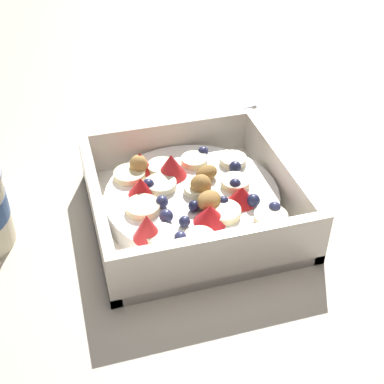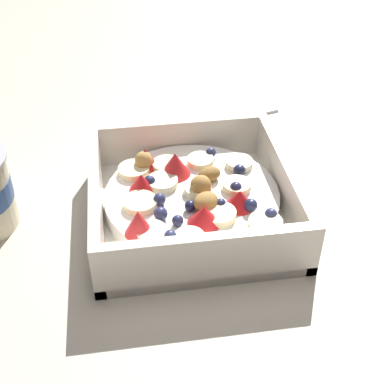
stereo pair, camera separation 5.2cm
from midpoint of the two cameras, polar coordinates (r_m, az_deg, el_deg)
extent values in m
plane|color=beige|center=(0.52, 0.90, -3.76)|extent=(2.40, 2.40, 0.00)
cube|color=white|center=(0.53, 2.78, -2.23)|extent=(0.19, 0.19, 0.01)
cube|color=white|center=(0.54, 12.46, 0.61)|extent=(0.19, 0.01, 0.06)
cube|color=white|center=(0.51, -7.33, -1.25)|extent=(0.19, 0.01, 0.06)
cube|color=white|center=(0.45, 5.06, -7.47)|extent=(0.01, 0.17, 0.06)
cube|color=white|center=(0.59, 1.18, 5.17)|extent=(0.01, 0.17, 0.06)
cylinder|color=white|center=(0.52, 2.83, -1.00)|extent=(0.17, 0.17, 0.02)
cylinder|color=#F7EFC6|center=(0.52, -0.38, 0.95)|extent=(0.04, 0.04, 0.01)
cylinder|color=beige|center=(0.52, 7.63, 0.56)|extent=(0.04, 0.04, 0.01)
cylinder|color=beige|center=(0.54, -3.54, 2.25)|extent=(0.04, 0.04, 0.01)
cylinder|color=#F4EAB7|center=(0.47, -1.18, -4.48)|extent=(0.04, 0.04, 0.01)
cylinder|color=#F7EFC6|center=(0.56, 7.74, 2.98)|extent=(0.04, 0.04, 0.01)
cylinder|color=beige|center=(0.50, -2.68, -0.96)|extent=(0.04, 0.04, 0.01)
cylinder|color=#F4EAB7|center=(0.52, 3.47, 0.16)|extent=(0.03, 0.03, 0.01)
cylinder|color=beige|center=(0.49, 5.94, -2.51)|extent=(0.04, 0.04, 0.01)
cylinder|color=beige|center=(0.55, 3.57, 3.25)|extent=(0.04, 0.04, 0.01)
cylinder|color=#F4EAB7|center=(0.48, 10.89, -3.44)|extent=(0.03, 0.03, 0.01)
cylinder|color=beige|center=(0.55, 0.45, 2.84)|extent=(0.04, 0.04, 0.01)
cylinder|color=#F7EFC6|center=(0.46, 2.93, -5.16)|extent=(0.04, 0.04, 0.01)
cone|color=red|center=(0.51, -2.57, 0.92)|extent=(0.03, 0.03, 0.02)
cone|color=red|center=(0.48, 4.41, -2.62)|extent=(0.04, 0.04, 0.02)
cone|color=red|center=(0.50, 8.08, -0.84)|extent=(0.04, 0.04, 0.02)
cone|color=red|center=(0.46, -2.57, -3.39)|extent=(0.04, 0.04, 0.02)
cone|color=red|center=(0.53, 0.96, 2.92)|extent=(0.04, 0.04, 0.02)
cone|color=red|center=(0.54, -2.30, 3.53)|extent=(0.04, 0.04, 0.02)
sphere|color=#23284C|center=(0.48, 1.95, -3.17)|extent=(0.01, 0.01, 0.01)
sphere|color=navy|center=(0.56, 4.65, 4.12)|extent=(0.01, 0.01, 0.01)
sphere|color=navy|center=(0.46, 0.88, -4.85)|extent=(0.01, 0.01, 0.01)
sphere|color=#191E3D|center=(0.49, 2.81, -1.63)|extent=(0.01, 0.01, 0.01)
sphere|color=#23284C|center=(0.52, 7.55, 0.36)|extent=(0.01, 0.01, 0.01)
sphere|color=navy|center=(0.50, -0.58, -0.71)|extent=(0.01, 0.01, 0.01)
sphere|color=navy|center=(0.48, -0.32, -2.45)|extent=(0.01, 0.01, 0.01)
sphere|color=navy|center=(0.49, 11.42, -2.47)|extent=(0.01, 0.01, 0.01)
sphere|color=#23284C|center=(0.50, 9.25, -1.52)|extent=(0.01, 0.01, 0.01)
sphere|color=#23284C|center=(0.54, 7.82, 2.20)|extent=(0.01, 0.01, 0.01)
sphere|color=#23284C|center=(0.50, 6.05, -1.37)|extent=(0.01, 0.01, 0.01)
sphere|color=#23284C|center=(0.52, -1.74, 1.03)|extent=(0.01, 0.01, 0.01)
ellipsoid|color=#AD7F42|center=(0.51, 3.85, 0.64)|extent=(0.02, 0.02, 0.02)
ellipsoid|color=#AD7F42|center=(0.49, 4.48, -1.14)|extent=(0.03, 0.03, 0.02)
ellipsoid|color=olive|center=(0.53, 4.67, 1.82)|extent=(0.02, 0.03, 0.01)
ellipsoid|color=tan|center=(0.54, -2.47, 3.28)|extent=(0.02, 0.02, 0.02)
ellipsoid|color=silver|center=(0.66, -0.07, 6.58)|extent=(0.04, 0.05, 0.01)
cylinder|color=silver|center=(0.69, 6.68, 7.82)|extent=(0.03, 0.12, 0.01)
camera|label=1|loc=(0.03, -87.14, 2.24)|focal=49.96mm
camera|label=2|loc=(0.03, 92.86, -2.24)|focal=49.96mm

